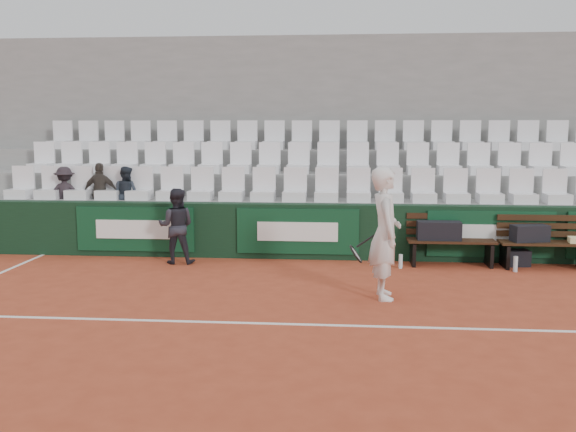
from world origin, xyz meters
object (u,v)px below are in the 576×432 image
object	(u,v)px
sports_bag_right	(530,233)
water_bottle_far	(515,264)
bench_right	(544,255)
spectator_b	(100,169)
sports_bag_left	(439,231)
ball_kid	(176,226)
spectator_a	(64,171)
spectator_c	(125,171)
sports_bag_ground	(515,258)
tennis_player	(385,233)
bench_left	(451,252)
water_bottle_near	(401,261)

from	to	relation	value
sports_bag_right	water_bottle_far	xyz separation A→B (m)	(-0.31, -0.37, -0.46)
bench_right	spectator_b	xyz separation A→B (m)	(-8.12, 0.97, 1.35)
sports_bag_left	ball_kid	distance (m)	4.58
spectator_a	spectator_b	bearing A→B (deg)	164.15
water_bottle_far	spectator_c	world-z (taller)	spectator_c
sports_bag_ground	spectator_b	world-z (taller)	spectator_b
sports_bag_right	spectator_c	world-z (taller)	spectator_c
sports_bag_ground	water_bottle_far	bearing A→B (deg)	-104.15
sports_bag_right	spectator_a	bearing A→B (deg)	173.66
spectator_b	sports_bag_ground	bearing A→B (deg)	168.99
spectator_b	spectator_c	world-z (taller)	spectator_b
water_bottle_far	spectator_c	distance (m)	7.32
sports_bag_ground	tennis_player	size ratio (longest dim) A/B	0.25
tennis_player	spectator_c	size ratio (longest dim) A/B	1.71
tennis_player	spectator_a	world-z (taller)	spectator_a
bench_right	spectator_b	distance (m)	8.29
sports_bag_ground	spectator_a	world-z (taller)	spectator_a
spectator_b	spectator_a	bearing A→B (deg)	-4.66
sports_bag_right	tennis_player	xyz separation A→B (m)	(-2.59, -2.20, 0.33)
spectator_b	spectator_c	size ratio (longest dim) A/B	1.06
bench_right	spectator_c	world-z (taller)	spectator_c
tennis_player	spectator_a	size ratio (longest dim) A/B	1.73
bench_left	tennis_player	xyz separation A→B (m)	(-1.29, -2.25, 0.70)
tennis_player	ball_kid	distance (m)	4.05
bench_right	spectator_b	bearing A→B (deg)	173.17
sports_bag_ground	spectator_a	distance (m)	8.56
ball_kid	spectator_a	xyz separation A→B (m)	(-2.50, 1.14, 0.87)
sports_bag_right	ball_kid	bearing A→B (deg)	-178.30
spectator_a	ball_kid	bearing A→B (deg)	139.74
sports_bag_left	spectator_a	size ratio (longest dim) A/B	0.70
water_bottle_far	spectator_a	distance (m)	8.50
bench_left	sports_bag_left	bearing A→B (deg)	-179.08
sports_bag_left	spectator_a	xyz separation A→B (m)	(-7.07, 0.90, 0.93)
sports_bag_left	water_bottle_far	xyz separation A→B (m)	(1.21, -0.42, -0.48)
sports_bag_ground	bench_left	bearing A→B (deg)	-177.62
sports_bag_right	spectator_c	bearing A→B (deg)	172.62
sports_bag_left	sports_bag_ground	world-z (taller)	sports_bag_left
sports_bag_right	ball_kid	distance (m)	6.09
bench_left	water_bottle_near	bearing A→B (deg)	-159.85
bench_right	ball_kid	bearing A→B (deg)	-178.54
spectator_c	sports_bag_left	bearing A→B (deg)	-167.41
water_bottle_far	spectator_c	size ratio (longest dim) A/B	0.24
water_bottle_near	spectator_c	xyz separation A→B (m)	(-5.18, 1.23, 1.42)
water_bottle_far	spectator_c	xyz separation A→B (m)	(-7.06, 1.32, 1.41)
bench_right	sports_bag_right	world-z (taller)	sports_bag_right
sports_bag_right	ball_kid	world-z (taller)	ball_kid
sports_bag_right	sports_bag_ground	world-z (taller)	sports_bag_right
bench_right	ball_kid	world-z (taller)	ball_kid
water_bottle_near	water_bottle_far	bearing A→B (deg)	-2.94
sports_bag_left	spectator_c	bearing A→B (deg)	171.21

